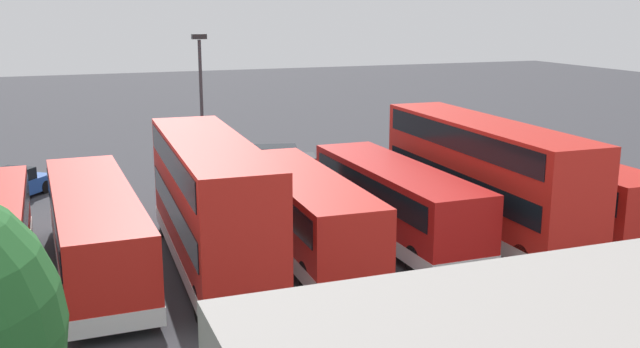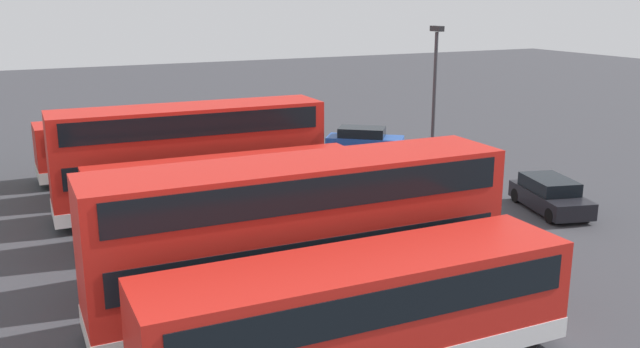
% 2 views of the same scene
% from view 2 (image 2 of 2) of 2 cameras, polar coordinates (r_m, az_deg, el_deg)
% --- Properties ---
extents(ground_plane, '(140.00, 140.00, 0.00)m').
position_cam_2_polar(ground_plane, '(30.97, 9.34, -2.45)').
color(ground_plane, '#38383D').
extents(bus_single_deck_near_end, '(2.75, 10.87, 2.95)m').
position_cam_2_polar(bus_single_deck_near_end, '(16.86, 3.40, -11.25)').
color(bus_single_deck_near_end, red).
rests_on(bus_single_deck_near_end, ground).
extents(bus_double_decker_second, '(2.83, 12.11, 4.55)m').
position_cam_2_polar(bus_double_decker_second, '(19.49, -1.52, -4.94)').
color(bus_double_decker_second, red).
rests_on(bus_double_decker_second, ground).
extents(bus_single_deck_third, '(2.68, 10.50, 2.95)m').
position_cam_2_polar(bus_single_deck_third, '(23.07, -4.20, -4.02)').
color(bus_single_deck_third, '#B71411').
rests_on(bus_single_deck_third, ground).
extents(bus_single_deck_fourth, '(2.91, 10.54, 2.95)m').
position_cam_2_polar(bus_single_deck_fourth, '(26.41, -7.67, -1.70)').
color(bus_single_deck_fourth, red).
rests_on(bus_single_deck_fourth, ground).
extents(bus_double_decker_fifth, '(2.97, 11.35, 4.55)m').
position_cam_2_polar(bus_double_decker_fifth, '(29.41, -10.69, 1.52)').
color(bus_double_decker_fifth, red).
rests_on(bus_double_decker_fifth, ground).
extents(bus_single_deck_sixth, '(2.84, 11.80, 2.95)m').
position_cam_2_polar(bus_single_deck_sixth, '(33.38, -10.84, 1.60)').
color(bus_single_deck_sixth, red).
rests_on(bus_single_deck_sixth, ground).
extents(bus_single_deck_seventh, '(2.63, 11.62, 2.95)m').
position_cam_2_polar(bus_single_deck_seventh, '(36.45, -13.48, 2.54)').
color(bus_single_deck_seventh, red).
rests_on(bus_single_deck_seventh, ground).
extents(car_hatchback_silver, '(4.15, 4.65, 1.43)m').
position_cam_2_polar(car_hatchback_silver, '(40.86, 3.68, 2.87)').
color(car_hatchback_silver, '#1E479E').
rests_on(car_hatchback_silver, ground).
extents(car_small_green, '(4.53, 2.81, 1.43)m').
position_cam_2_polar(car_small_green, '(30.97, 18.55, -1.68)').
color(car_small_green, black).
rests_on(car_small_green, ground).
extents(lamp_post_tall, '(0.70, 0.30, 7.67)m').
position_cam_2_polar(lamp_post_tall, '(31.82, 9.45, 6.33)').
color(lamp_post_tall, '#38383D').
rests_on(lamp_post_tall, ground).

